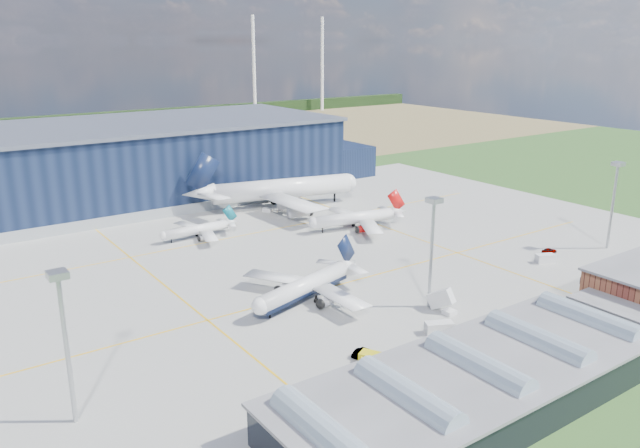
% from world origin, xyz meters
% --- Properties ---
extents(ground, '(600.00, 600.00, 0.00)m').
position_xyz_m(ground, '(0.00, 0.00, 0.00)').
color(ground, '#25491B').
rests_on(ground, ground).
extents(apron, '(220.00, 160.00, 0.08)m').
position_xyz_m(apron, '(0.00, 10.00, 0.03)').
color(apron, gray).
rests_on(apron, ground).
extents(farmland, '(600.00, 220.00, 0.01)m').
position_xyz_m(farmland, '(0.00, 220.00, 0.00)').
color(farmland, '#90774D').
rests_on(farmland, ground).
extents(treeline, '(600.00, 8.00, 8.00)m').
position_xyz_m(treeline, '(0.00, 300.00, 4.00)').
color(treeline, black).
rests_on(treeline, ground).
extents(hangar, '(145.00, 62.00, 26.10)m').
position_xyz_m(hangar, '(2.81, 94.80, 11.62)').
color(hangar, black).
rests_on(hangar, ground).
extents(glass_concourse, '(78.00, 23.00, 8.60)m').
position_xyz_m(glass_concourse, '(-6.45, -60.00, 3.69)').
color(glass_concourse, black).
rests_on(glass_concourse, ground).
extents(light_mast_west, '(2.60, 2.60, 23.00)m').
position_xyz_m(light_mast_west, '(-60.00, -30.00, 15.43)').
color(light_mast_west, '#AAAEB1').
rests_on(light_mast_west, ground).
extents(light_mast_center, '(2.60, 2.60, 23.00)m').
position_xyz_m(light_mast_center, '(10.00, -30.00, 15.43)').
color(light_mast_center, '#AAAEB1').
rests_on(light_mast_center, ground).
extents(light_mast_east, '(2.60, 2.60, 23.00)m').
position_xyz_m(light_mast_east, '(75.00, -30.00, 15.43)').
color(light_mast_east, '#AAAEB1').
rests_on(light_mast_east, ground).
extents(airliner_navy, '(40.99, 40.50, 10.86)m').
position_xyz_m(airliner_navy, '(-9.51, -13.27, 5.43)').
color(airliner_navy, white).
rests_on(airliner_navy, ground).
extents(airliner_red, '(37.21, 36.68, 10.29)m').
position_xyz_m(airliner_red, '(31.29, 22.00, 5.14)').
color(airliner_red, white).
rests_on(airliner_red, ground).
extents(airliner_widebody, '(70.53, 69.58, 19.17)m').
position_xyz_m(airliner_widebody, '(27.66, 55.00, 9.59)').
color(airliner_widebody, white).
rests_on(airliner_widebody, ground).
extents(airliner_regional, '(23.92, 23.41, 7.74)m').
position_xyz_m(airliner_regional, '(-9.57, 40.00, 3.87)').
color(airliner_regional, white).
rests_on(airliner_regional, ground).
extents(gse_tug_a, '(4.10, 4.73, 1.68)m').
position_xyz_m(gse_tug_a, '(-14.36, -41.12, 0.84)').
color(gse_tug_a, gold).
rests_on(gse_tug_a, ground).
extents(gse_tug_b, '(3.74, 3.80, 1.39)m').
position_xyz_m(gse_tug_b, '(-14.77, -40.58, 0.69)').
color(gse_tug_b, gold).
rests_on(gse_tug_b, ground).
extents(gse_van_a, '(5.63, 4.29, 2.26)m').
position_xyz_m(gse_van_a, '(2.87, -39.92, 1.13)').
color(gse_van_a, silver).
rests_on(gse_van_a, ground).
extents(gse_cart_a, '(2.73, 3.31, 1.23)m').
position_xyz_m(gse_cart_a, '(-2.17, -5.52, 0.62)').
color(gse_cart_a, silver).
rests_on(gse_cart_a, ground).
extents(gse_van_b, '(5.59, 4.35, 2.33)m').
position_xyz_m(gse_van_b, '(7.17, -5.58, 1.16)').
color(gse_van_b, silver).
rests_on(gse_van_b, ground).
extents(gse_cart_b, '(3.11, 3.29, 1.19)m').
position_xyz_m(gse_cart_b, '(20.44, 52.92, 0.59)').
color(gse_cart_b, silver).
rests_on(gse_cart_b, ground).
extents(gse_van_c, '(5.04, 3.81, 2.18)m').
position_xyz_m(gse_van_c, '(52.17, -27.44, 1.09)').
color(gse_van_c, silver).
rests_on(gse_van_c, ground).
extents(airstair, '(3.48, 5.38, 3.20)m').
position_xyz_m(airstair, '(10.59, -32.70, 1.60)').
color(airstair, silver).
rests_on(airstair, ground).
extents(car_a, '(4.23, 2.46, 1.35)m').
position_xyz_m(car_a, '(59.26, -23.63, 0.68)').
color(car_a, '#99999E').
rests_on(car_a, ground).
extents(car_b, '(4.26, 2.68, 1.32)m').
position_xyz_m(car_b, '(-14.49, -38.26, 0.66)').
color(car_b, '#99999E').
rests_on(car_b, ground).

